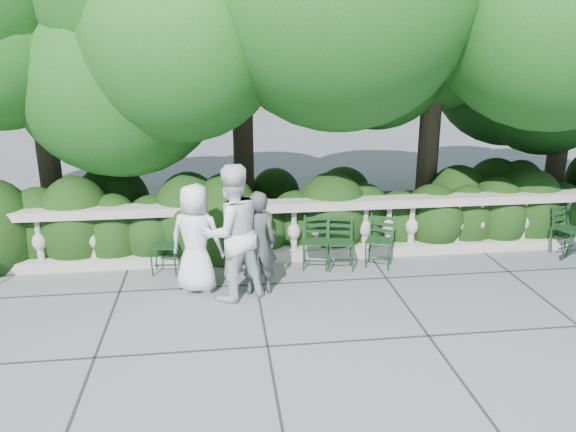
{
  "coord_description": "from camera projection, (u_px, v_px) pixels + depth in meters",
  "views": [
    {
      "loc": [
        -1.0,
        -6.91,
        3.47
      ],
      "look_at": [
        0.0,
        1.0,
        1.0
      ],
      "focal_mm": 35.0,
      "sensor_mm": 36.0,
      "label": 1
    }
  ],
  "objects": [
    {
      "name": "ground",
      "position": [
        297.0,
        307.0,
        7.69
      ],
      "size": [
        90.0,
        90.0,
        0.0
      ],
      "primitive_type": "plane",
      "color": "#595C61",
      "rests_on": "ground"
    },
    {
      "name": "balustrade",
      "position": [
        282.0,
        231.0,
        9.26
      ],
      "size": [
        12.0,
        0.44,
        1.0
      ],
      "color": "#9E998E",
      "rests_on": "ground"
    },
    {
      "name": "shrub_hedge",
      "position": [
        275.0,
        236.0,
        10.54
      ],
      "size": [
        15.0,
        2.6,
        1.7
      ],
      "primitive_type": null,
      "color": "black",
      "rests_on": "ground"
    },
    {
      "name": "tree_canopy",
      "position": [
        311.0,
        13.0,
        9.63
      ],
      "size": [
        15.04,
        6.52,
        6.78
      ],
      "color": "#3F3023",
      "rests_on": "ground"
    },
    {
      "name": "chair_b",
      "position": [
        165.0,
        276.0,
        8.72
      ],
      "size": [
        0.49,
        0.52,
        0.84
      ],
      "primitive_type": null,
      "rotation": [
        0.0,
        0.0,
        -0.1
      ],
      "color": "black",
      "rests_on": "ground"
    },
    {
      "name": "chair_c",
      "position": [
        315.0,
        271.0,
        8.9
      ],
      "size": [
        0.53,
        0.56,
        0.84
      ],
      "primitive_type": null,
      "rotation": [
        0.0,
        0.0,
        -0.2
      ],
      "color": "black",
      "rests_on": "ground"
    },
    {
      "name": "chair_d",
      "position": [
        341.0,
        272.0,
        8.86
      ],
      "size": [
        0.5,
        0.53,
        0.84
      ],
      "primitive_type": null,
      "rotation": [
        0.0,
        0.0,
        -0.13
      ],
      "color": "black",
      "rests_on": "ground"
    },
    {
      "name": "chair_e",
      "position": [
        377.0,
        269.0,
        8.97
      ],
      "size": [
        0.61,
        0.62,
        0.84
      ],
      "primitive_type": null,
      "rotation": [
        0.0,
        0.0,
        -0.46
      ],
      "color": "black",
      "rests_on": "ground"
    },
    {
      "name": "chair_f",
      "position": [
        572.0,
        256.0,
        9.52
      ],
      "size": [
        0.58,
        0.6,
        0.84
      ],
      "primitive_type": null,
      "rotation": [
        0.0,
        0.0,
        0.35
      ],
      "color": "black",
      "rests_on": "ground"
    },
    {
      "name": "person_businessman",
      "position": [
        196.0,
        238.0,
        8.0
      ],
      "size": [
        0.91,
        0.74,
        1.6
      ],
      "primitive_type": "imported",
      "rotation": [
        0.0,
        0.0,
        2.8
      ],
      "color": "white",
      "rests_on": "ground"
    },
    {
      "name": "person_woman_grey",
      "position": [
        257.0,
        243.0,
        7.92
      ],
      "size": [
        0.58,
        0.41,
        1.52
      ],
      "primitive_type": "imported",
      "rotation": [
        0.0,
        0.0,
        3.22
      ],
      "color": "#3D3E42",
      "rests_on": "ground"
    },
    {
      "name": "person_casual_man",
      "position": [
        232.0,
        233.0,
        7.72
      ],
      "size": [
        1.15,
        1.04,
        1.93
      ],
      "primitive_type": "imported",
      "rotation": [
        0.0,
        0.0,
        3.54
      ],
      "color": "silver",
      "rests_on": "ground"
    }
  ]
}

